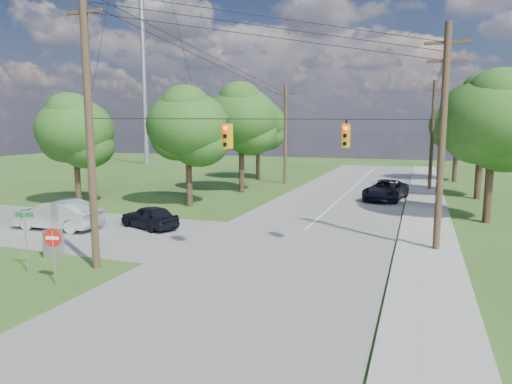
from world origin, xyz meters
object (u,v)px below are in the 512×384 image
at_px(pole_ne, 442,136).
at_px(car_main_north, 386,190).
at_px(pole_north_w, 285,134).
at_px(pole_sw, 89,118).
at_px(car_cross_dark, 149,217).
at_px(car_cross_silver, 57,215).
at_px(control_cabinet, 53,243).
at_px(pole_north_e, 432,135).
at_px(do_not_enter_sign, 53,243).

relative_size(pole_ne, car_main_north, 1.84).
bearing_deg(pole_north_w, pole_ne, -57.71).
bearing_deg(pole_sw, car_cross_dark, 105.68).
bearing_deg(car_cross_silver, pole_north_w, 163.52).
distance_m(pole_sw, control_cabinet, 6.30).
relative_size(pole_sw, pole_north_e, 1.20).
relative_size(pole_north_e, control_cabinet, 7.83).
bearing_deg(pole_north_e, do_not_enter_sign, -113.27).
bearing_deg(pole_north_w, control_cabinet, -94.82).
relative_size(pole_north_w, do_not_enter_sign, 4.71).
xyz_separation_m(pole_north_e, car_cross_dark, (-15.49, -22.50, -4.42)).
bearing_deg(do_not_enter_sign, pole_north_e, 55.56).
relative_size(pole_ne, pole_north_e, 1.05).
distance_m(pole_ne, do_not_enter_sign, 17.22).
relative_size(pole_sw, car_main_north, 2.10).
bearing_deg(car_main_north, car_cross_dark, -118.19).
height_order(pole_ne, car_cross_silver, pole_ne).
bearing_deg(pole_north_e, car_cross_dark, -124.55).
height_order(pole_sw, pole_ne, pole_sw).
relative_size(pole_north_w, car_cross_silver, 1.94).
xyz_separation_m(pole_ne, pole_north_e, (-0.00, 22.00, -0.34)).
distance_m(car_cross_silver, do_not_enter_sign, 9.79).
bearing_deg(pole_ne, car_cross_dark, -178.15).
height_order(pole_ne, car_cross_dark, pole_ne).
bearing_deg(do_not_enter_sign, car_cross_silver, 121.50).
height_order(pole_north_e, do_not_enter_sign, pole_north_e).
xyz_separation_m(pole_north_e, do_not_enter_sign, (-13.65, -31.74, -3.56)).
xyz_separation_m(car_cross_silver, car_main_north, (16.87, 17.32, -0.06)).
height_order(pole_ne, control_cabinet, pole_ne).
xyz_separation_m(pole_north_w, car_cross_dark, (-1.59, -22.50, -4.42)).
distance_m(pole_sw, pole_ne, 15.51).
distance_m(pole_sw, car_cross_dark, 9.21).
xyz_separation_m(pole_ne, car_main_north, (-3.40, 14.76, -4.64)).
bearing_deg(car_cross_dark, pole_north_e, 166.41).
bearing_deg(pole_ne, pole_north_e, 90.00).
xyz_separation_m(car_cross_silver, do_not_enter_sign, (6.62, -7.18, 0.69)).
bearing_deg(do_not_enter_sign, control_cabinet, 123.30).
bearing_deg(car_main_north, pole_ne, -66.81).
distance_m(pole_north_e, do_not_enter_sign, 34.74).
relative_size(pole_north_e, do_not_enter_sign, 4.71).
distance_m(control_cabinet, do_not_enter_sign, 3.95).
xyz_separation_m(control_cabinet, do_not_enter_sign, (2.69, -2.74, 0.93)).
distance_m(pole_ne, car_cross_silver, 20.94).
height_order(pole_ne, pole_north_e, pole_ne).
bearing_deg(car_cross_silver, pole_ne, 95.26).
distance_m(pole_ne, pole_north_w, 26.03).
height_order(pole_sw, pole_north_e, pole_sw).
xyz_separation_m(pole_north_e, car_main_north, (-3.40, -7.24, -4.31)).
bearing_deg(pole_ne, car_cross_silver, -172.80).
distance_m(pole_north_e, control_cabinet, 33.59).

